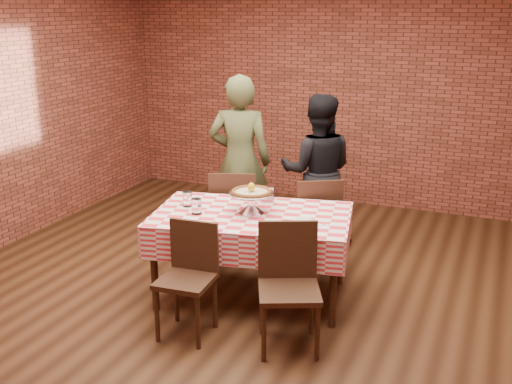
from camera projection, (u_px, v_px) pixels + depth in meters
ground at (238, 296)px, 5.38m from camera, size 6.00×6.00×0.00m
back_wall at (337, 88)px, 7.61m from camera, size 5.50×0.00×5.50m
table at (252, 256)px, 5.28m from camera, size 1.78×1.27×0.75m
tablecloth at (252, 229)px, 5.21m from camera, size 1.82×1.31×0.28m
pizza_stand at (251, 203)px, 5.17m from camera, size 0.53×0.53×0.17m
pizza at (251, 192)px, 5.15m from camera, size 0.46×0.46×0.03m
lemon at (251, 187)px, 5.13m from camera, size 0.08×0.08×0.08m
water_glass_left at (197, 206)px, 5.15m from camera, size 0.10×0.10×0.13m
water_glass_right at (188, 199)px, 5.34m from camera, size 0.10×0.10×0.13m
side_plate at (304, 221)px, 4.97m from camera, size 0.19×0.19×0.01m
sweetener_packet_a at (320, 225)px, 4.90m from camera, size 0.05×0.04×0.00m
sweetener_packet_b at (329, 225)px, 4.89m from camera, size 0.05×0.04×0.00m
condiment_caddy at (268, 194)px, 5.44m from camera, size 0.12×0.11×0.15m
chair_near_left at (186, 283)px, 4.63m from camera, size 0.42×0.42×0.87m
chair_near_right at (289, 290)px, 4.45m from camera, size 0.58×0.58×0.92m
chair_far_left at (234, 214)px, 6.08m from camera, size 0.57×0.57×0.93m
chair_far_right at (314, 221)px, 5.90m from camera, size 0.59×0.59×0.91m
diner_olive at (240, 161)px, 6.35m from camera, size 0.74×0.58×1.78m
diner_black at (317, 171)px, 6.33m from camera, size 0.91×0.80×1.59m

